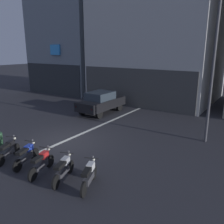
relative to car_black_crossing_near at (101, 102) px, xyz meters
name	(u,v)px	position (x,y,z in m)	size (l,w,h in m)	color
ground_plane	(65,141)	(1.76, -5.68, -0.89)	(120.00, 120.00, 0.00)	#2B2B30
lane_centre_line	(123,115)	(1.76, 0.32, -0.88)	(0.20, 18.00, 0.01)	silver
building_corner_left	(79,40)	(-8.88, 7.84, 4.89)	(8.00, 9.07, 11.57)	gray
building_mid_block	(160,32)	(1.18, 7.84, 5.36)	(10.51, 9.66, 12.52)	silver
car_black_crossing_near	(101,102)	(0.00, 0.00, 0.00)	(1.81, 4.12, 1.64)	black
street_lamp	(214,57)	(7.96, -1.59, 3.48)	(0.36, 0.36, 7.24)	#47474C
motorcycle_black_row_leftmost	(8,150)	(1.30, -8.61, -0.43)	(0.77, 1.56, 0.98)	black
motorcycle_blue_row_left_mid	(26,155)	(2.37, -8.49, -0.43)	(0.64, 1.62, 0.98)	black
motorcycle_red_row_centre	(42,163)	(3.43, -8.60, -0.43)	(0.62, 1.63, 0.98)	black
motorcycle_silver_row_right_mid	(63,169)	(4.50, -8.49, -0.43)	(0.67, 1.61, 0.98)	black
motorcycle_white_row_rightmost	(89,175)	(5.57, -8.32, -0.43)	(0.72, 1.58, 0.98)	black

